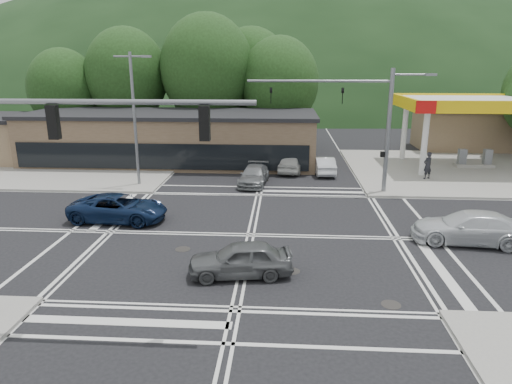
# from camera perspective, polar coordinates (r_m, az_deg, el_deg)

# --- Properties ---
(ground) EXTENTS (120.00, 120.00, 0.00)m
(ground) POSITION_cam_1_polar(r_m,az_deg,el_deg) (22.88, -0.68, -5.40)
(ground) COLOR black
(ground) RESTS_ON ground
(sidewalk_ne) EXTENTS (16.00, 16.00, 0.15)m
(sidewalk_ne) POSITION_cam_1_polar(r_m,az_deg,el_deg) (39.52, 23.35, 2.52)
(sidewalk_ne) COLOR gray
(sidewalk_ne) RESTS_ON ground
(sidewalk_nw) EXTENTS (16.00, 16.00, 0.15)m
(sidewalk_nw) POSITION_cam_1_polar(r_m,az_deg,el_deg) (40.73, -20.57, 3.18)
(sidewalk_nw) COLOR gray
(sidewalk_nw) RESTS_ON ground
(gas_station_canopy) EXTENTS (12.32, 8.34, 5.75)m
(gas_station_canopy) POSITION_cam_1_polar(r_m,az_deg,el_deg) (40.44, 26.35, 9.61)
(gas_station_canopy) COLOR silver
(gas_station_canopy) RESTS_ON ground
(convenience_store) EXTENTS (10.00, 6.00, 3.80)m
(convenience_store) POSITION_cam_1_polar(r_m,az_deg,el_deg) (50.20, 25.27, 7.01)
(convenience_store) COLOR #846B4F
(convenience_store) RESTS_ON ground
(commercial_row) EXTENTS (24.00, 8.00, 4.00)m
(commercial_row) POSITION_cam_1_polar(r_m,az_deg,el_deg) (39.96, -10.42, 6.51)
(commercial_row) COLOR brown
(commercial_row) RESTS_ON ground
(hill_north) EXTENTS (252.00, 126.00, 140.00)m
(hill_north) POSITION_cam_1_polar(r_m,az_deg,el_deg) (111.59, 2.84, 11.54)
(hill_north) COLOR black
(hill_north) RESTS_ON ground
(tree_n_a) EXTENTS (8.00, 8.00, 11.75)m
(tree_n_a) POSITION_cam_1_polar(r_m,az_deg,el_deg) (47.90, -15.88, 13.87)
(tree_n_a) COLOR #382619
(tree_n_a) RESTS_ON ground
(tree_n_b) EXTENTS (9.00, 9.00, 12.98)m
(tree_n_b) POSITION_cam_1_polar(r_m,az_deg,el_deg) (45.91, -6.14, 15.12)
(tree_n_b) COLOR #382619
(tree_n_b) RESTS_ON ground
(tree_n_c) EXTENTS (7.60, 7.60, 10.87)m
(tree_n_c) POSITION_cam_1_polar(r_m,az_deg,el_deg) (45.31, 2.92, 13.53)
(tree_n_c) COLOR #382619
(tree_n_c) RESTS_ON ground
(tree_n_d) EXTENTS (6.80, 6.80, 9.76)m
(tree_n_d) POSITION_cam_1_polar(r_m,az_deg,el_deg) (49.33, -22.88, 11.77)
(tree_n_d) COLOR #382619
(tree_n_d) RESTS_ON ground
(tree_n_e) EXTENTS (8.40, 8.40, 11.98)m
(tree_n_e) POSITION_cam_1_polar(r_m,az_deg,el_deg) (49.42, -0.59, 14.49)
(tree_n_e) COLOR #382619
(tree_n_e) RESTS_ON ground
(streetlight_nw) EXTENTS (2.50, 0.25, 9.00)m
(streetlight_nw) POSITION_cam_1_polar(r_m,az_deg,el_deg) (32.06, -14.89, 9.51)
(streetlight_nw) COLOR slate
(streetlight_nw) RESTS_ON ground
(signal_mast_ne) EXTENTS (11.65, 0.30, 8.00)m
(signal_mast_ne) POSITION_cam_1_polar(r_m,az_deg,el_deg) (30.12, 13.98, 9.24)
(signal_mast_ne) COLOR slate
(signal_mast_ne) RESTS_ON ground
(signal_mast_sw) EXTENTS (9.14, 0.28, 8.00)m
(signal_mast_sw) POSITION_cam_1_polar(r_m,az_deg,el_deg) (15.65, -27.26, 2.39)
(signal_mast_sw) COLOR slate
(signal_mast_sw) RESTS_ON ground
(car_blue_west) EXTENTS (5.34, 2.71, 1.45)m
(car_blue_west) POSITION_cam_1_polar(r_m,az_deg,el_deg) (25.80, -16.82, -1.92)
(car_blue_west) COLOR #0D1D3D
(car_blue_west) RESTS_ON ground
(car_grey_center) EXTENTS (4.36, 2.25, 1.42)m
(car_grey_center) POSITION_cam_1_polar(r_m,az_deg,el_deg) (18.48, -1.95, -8.38)
(car_grey_center) COLOR #545759
(car_grey_center) RESTS_ON ground
(car_silver_east) EXTENTS (5.47, 2.78, 1.52)m
(car_silver_east) POSITION_cam_1_polar(r_m,az_deg,el_deg) (23.97, 25.09, -4.03)
(car_silver_east) COLOR silver
(car_silver_east) RESTS_ON ground
(car_queue_a) EXTENTS (1.60, 4.13, 1.34)m
(car_queue_a) POSITION_cam_1_polar(r_m,az_deg,el_deg) (35.73, 8.50, 3.34)
(car_queue_a) COLOR silver
(car_queue_a) RESTS_ON ground
(car_queue_b) EXTENTS (2.42, 4.60, 1.49)m
(car_queue_b) POSITION_cam_1_polar(r_m,az_deg,el_deg) (36.07, 4.44, 3.71)
(car_queue_b) COLOR silver
(car_queue_b) RESTS_ON ground
(car_northbound) EXTENTS (2.21, 4.60, 1.29)m
(car_northbound) POSITION_cam_1_polar(r_m,az_deg,el_deg) (32.20, -0.25, 2.10)
(car_northbound) COLOR slate
(car_northbound) RESTS_ON ground
(pedestrian) EXTENTS (0.86, 0.76, 1.97)m
(pedestrian) POSITION_cam_1_polar(r_m,az_deg,el_deg) (35.35, 20.67, 3.13)
(pedestrian) COLOR black
(pedestrian) RESTS_ON sidewalk_ne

